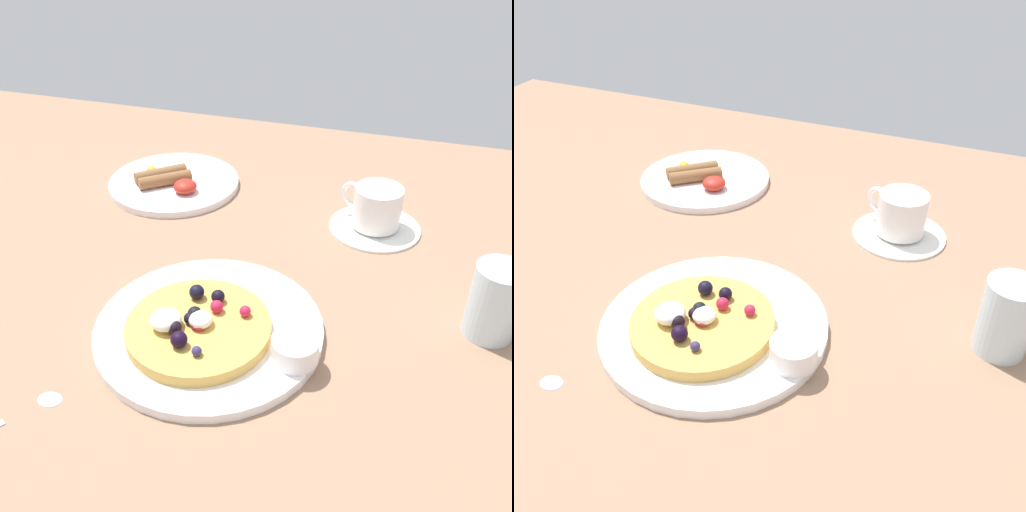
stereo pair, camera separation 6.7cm
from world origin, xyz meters
TOP-DOWN VIEW (x-y plane):
  - ground_plane at (0.00, 0.00)cm, footprint 178.17×117.94cm
  - pancake_plate at (2.56, -10.56)cm, footprint 28.50×28.50cm
  - pancake_with_berries at (1.76, -12.43)cm, footprint 17.71×17.71cm
  - syrup_ramekin at (14.14, -13.07)cm, footprint 5.56×5.56cm
  - breakfast_plate at (-17.66, 24.30)cm, footprint 23.25×23.25cm
  - fried_breakfast at (-18.60, 22.84)cm, footprint 14.00×9.72cm
  - coffee_saucer at (18.98, 20.38)cm, footprint 14.49×14.49cm
  - coffee_cup at (18.82, 20.46)cm, footprint 10.16×7.53cm
  - teaspoon at (-12.52, -29.03)cm, footprint 10.36×13.52cm
  - water_glass at (35.68, -0.18)cm, footprint 6.30×6.30cm

SIDE VIEW (x-z plane):
  - ground_plane at x=0.00cm, z-range -3.00..0.00cm
  - teaspoon at x=-12.52cm, z-range -0.06..0.54cm
  - coffee_saucer at x=18.98cm, z-range 0.00..0.82cm
  - breakfast_plate at x=-17.66cm, z-range 0.00..1.21cm
  - pancake_plate at x=2.56cm, z-range 0.00..1.31cm
  - fried_breakfast at x=-18.60cm, z-range 0.96..3.38cm
  - pancake_with_berries at x=1.76cm, z-range 0.46..4.34cm
  - syrup_ramekin at x=14.14cm, z-range 1.35..4.28cm
  - coffee_cup at x=18.82cm, z-range 0.94..7.41cm
  - water_glass at x=35.68cm, z-range 0.00..9.74cm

